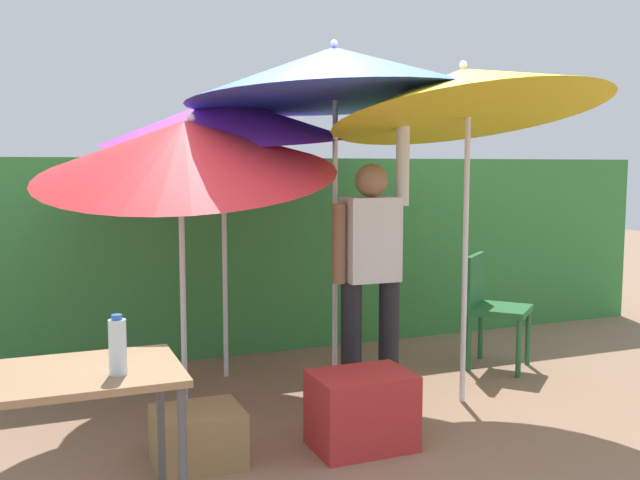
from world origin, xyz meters
name	(u,v)px	position (x,y,z in m)	size (l,w,h in m)	color
ground_plane	(338,417)	(0.00, 0.00, 0.00)	(24.00, 24.00, 0.00)	#937056
hedge_row	(248,252)	(0.00, 2.00, 0.83)	(8.00, 0.70, 1.65)	#38843D
umbrella_rainbow	(335,74)	(0.17, 0.45, 2.20)	(2.04, 2.04, 2.45)	silver
umbrella_orange	(466,93)	(0.87, -0.05, 2.05)	(1.81, 1.82, 2.41)	silver
umbrella_yellow	(186,147)	(-0.85, 0.41, 1.70)	(1.94, 1.91, 2.14)	silver
umbrella_navy	(225,119)	(-0.43, 1.11, 1.93)	(1.84, 1.84, 2.21)	silver
person_vendor	(371,264)	(0.33, 0.21, 0.93)	(0.55, 0.22, 1.88)	black
chair_plastic	(490,303)	(1.56, 0.58, 0.51)	(0.62, 0.62, 0.89)	#236633
cooler_box	(362,410)	(-0.07, -0.50, 0.22)	(0.55, 0.40, 0.43)	red
crate_cardboard	(198,437)	(-0.97, -0.37, 0.15)	(0.46, 0.38, 0.30)	#9E7A4C
folding_table	(80,393)	(-1.59, -1.05, 0.67)	(0.80, 0.60, 0.77)	#4C4C51
bottle_water	(118,346)	(-1.45, -1.16, 0.88)	(0.07, 0.07, 0.24)	silver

